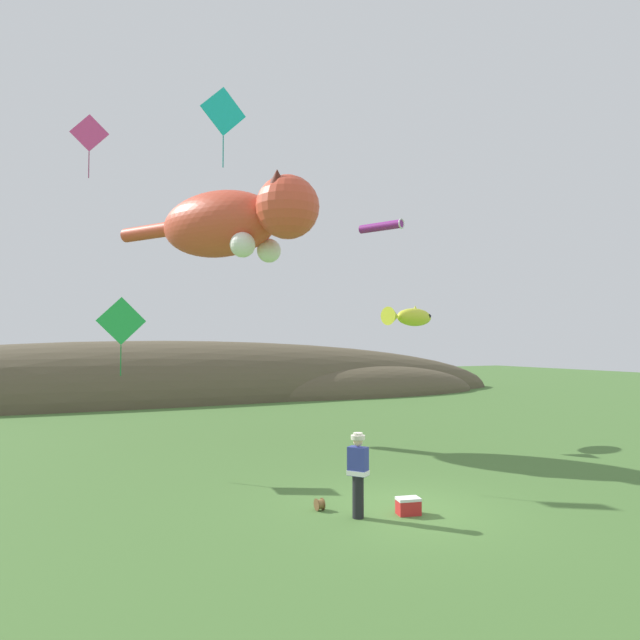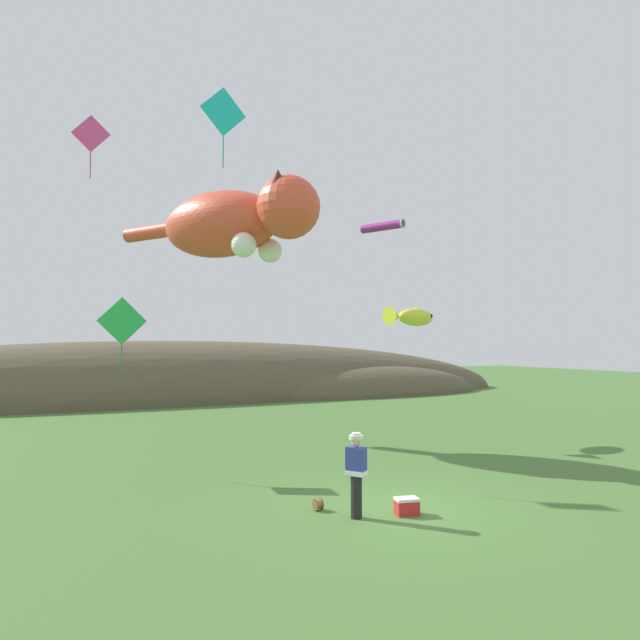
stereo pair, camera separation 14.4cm
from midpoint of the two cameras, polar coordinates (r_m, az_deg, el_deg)
ground_plane at (r=13.38m, az=7.70°, el=-18.21°), size 120.00×120.00×0.00m
distant_hill_ridge at (r=38.64m, az=-13.04°, el=-7.70°), size 53.66×10.59×7.63m
festival_attendant at (r=12.42m, az=3.48°, el=-14.94°), size 0.45×0.49×1.77m
kite_spool at (r=13.11m, az=-0.38°, el=-17.95°), size 0.16×0.27×0.27m
picnic_cooler at (r=12.95m, az=8.49°, el=-17.92°), size 0.55×0.43×0.36m
kite_giant_cat at (r=22.10m, az=-8.92°, el=9.59°), size 5.87×8.73×2.98m
kite_fish_windsock at (r=22.38m, az=8.79°, el=0.32°), size 2.72×1.48×0.81m
kite_tube_streamer at (r=24.39m, az=6.00°, el=9.28°), size 1.23×2.00×0.44m
kite_diamond_pink at (r=21.70m, az=-22.25°, el=16.89°), size 1.24×0.33×2.18m
kite_diamond_teal at (r=17.37m, az=-9.89°, el=19.82°), size 1.40×0.21×2.31m
kite_diamond_green at (r=17.64m, az=-19.48°, el=-0.13°), size 1.41×0.06×2.31m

